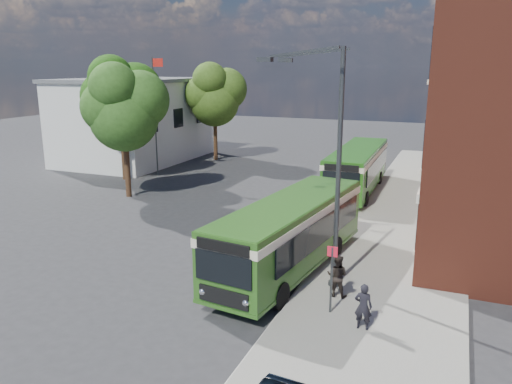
% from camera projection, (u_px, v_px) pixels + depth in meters
% --- Properties ---
extents(ground, '(120.00, 120.00, 0.00)m').
position_uv_depth(ground, '(233.00, 253.00, 22.94)').
color(ground, '#2C2B2E').
rests_on(ground, ground).
extents(pavement, '(6.00, 48.00, 0.15)m').
position_uv_depth(pavement, '(409.00, 220.00, 27.54)').
color(pavement, gray).
rests_on(pavement, ground).
extents(kerb_line, '(0.12, 48.00, 0.01)m').
position_uv_depth(kerb_line, '(354.00, 215.00, 28.67)').
color(kerb_line, beige).
rests_on(kerb_line, ground).
extents(white_building, '(9.40, 13.40, 7.30)m').
position_uv_depth(white_building, '(135.00, 120.00, 44.80)').
color(white_building, silver).
rests_on(white_building, ground).
extents(flagpole, '(0.95, 0.10, 9.00)m').
position_uv_depth(flagpole, '(155.00, 112.00, 37.96)').
color(flagpole, '#35383A').
rests_on(flagpole, ground).
extents(street_lamp, '(2.96, 2.38, 9.00)m').
position_uv_depth(street_lamp, '(329.00, 166.00, 18.20)').
color(street_lamp, '#35383A').
rests_on(street_lamp, ground).
extents(bus_stop_sign, '(0.35, 0.08, 2.52)m').
position_uv_depth(bus_stop_sign, '(332.00, 275.00, 16.75)').
color(bus_stop_sign, '#35383A').
rests_on(bus_stop_sign, ground).
extents(bus_front, '(3.80, 10.46, 3.02)m').
position_uv_depth(bus_front, '(290.00, 229.00, 20.46)').
color(bus_front, '#2C5D1C').
rests_on(bus_front, ground).
extents(bus_rear, '(2.81, 11.12, 3.02)m').
position_uv_depth(bus_rear, '(357.00, 166.00, 33.57)').
color(bus_rear, '#246017').
rests_on(bus_rear, ground).
extents(pedestrian_a, '(0.58, 0.40, 1.54)m').
position_uv_depth(pedestrian_a, '(363.00, 306.00, 15.82)').
color(pedestrian_a, black).
rests_on(pedestrian_a, pavement).
extents(pedestrian_b, '(0.78, 0.61, 1.58)m').
position_uv_depth(pedestrian_b, '(337.00, 276.00, 18.09)').
color(pedestrian_b, black).
rests_on(pedestrian_b, pavement).
extents(tree_left, '(5.11, 4.86, 8.63)m').
position_uv_depth(tree_left, '(124.00, 107.00, 31.37)').
color(tree_left, '#331E12').
rests_on(tree_left, ground).
extents(tree_mid, '(5.43, 5.16, 9.16)m').
position_uv_depth(tree_mid, '(120.00, 96.00, 36.27)').
color(tree_mid, '#331E12').
rests_on(tree_mid, ground).
extents(tree_right, '(5.17, 4.92, 8.73)m').
position_uv_depth(tree_right, '(215.00, 94.00, 44.32)').
color(tree_right, '#331E12').
rests_on(tree_right, ground).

